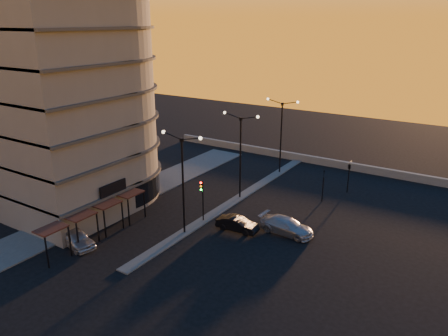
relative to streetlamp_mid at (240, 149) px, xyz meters
The scene contains 14 objects.
ground 11.46m from the streetlamp_mid, 90.00° to the right, with size 120.00×120.00×0.00m, color black.
sidewalk_west 13.30m from the streetlamp_mid, 150.26° to the right, with size 5.00×40.00×0.12m, color #454543.
median 5.53m from the streetlamp_mid, 90.00° to the left, with size 1.20×36.00×0.12m, color #454543.
parapet 16.91m from the streetlamp_mid, 82.87° to the left, with size 44.00×0.50×1.00m, color slate.
building 18.31m from the streetlamp_mid, 144.54° to the right, with size 14.35×17.08×25.00m.
streetlamp_near 10.00m from the streetlamp_mid, 90.00° to the right, with size 4.32×0.32×9.51m.
streetlamp_mid is the anchor object (origin of this frame).
streetlamp_far 10.00m from the streetlamp_mid, 90.00° to the left, with size 4.32×0.32×9.51m.
traffic_light_main 7.62m from the streetlamp_mid, 90.00° to the right, with size 0.28×0.44×4.25m.
signal_east_a 9.67m from the streetlamp_mid, 26.57° to the left, with size 0.13×0.16×3.60m.
signal_east_b 12.67m from the streetlamp_mid, 40.10° to the left, with size 0.42×1.99×3.60m.
car_hatchback 18.83m from the streetlamp_mid, 110.92° to the right, with size 1.80×4.47×1.52m, color #B9BCC1.
car_sedan 9.32m from the streetlamp_mid, 60.99° to the right, with size 1.41×4.04×1.33m, color black.
car_wagon 10.52m from the streetlamp_mid, 32.10° to the right, with size 2.09×5.14×1.49m, color #9FA1A6.
Camera 1 is at (22.68, -28.54, 18.71)m, focal length 35.00 mm.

